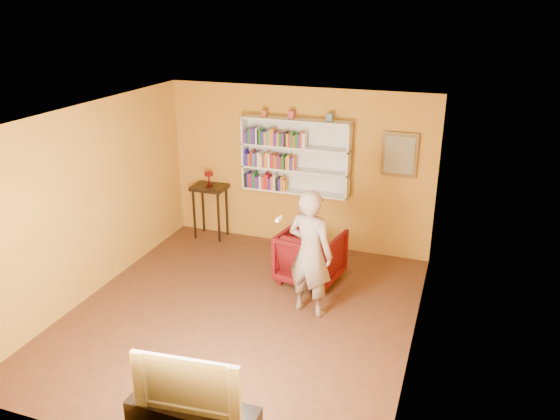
% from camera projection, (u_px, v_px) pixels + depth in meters
% --- Properties ---
extents(room_shell, '(5.30, 5.80, 2.88)m').
position_uv_depth(room_shell, '(239.00, 247.00, 7.00)').
color(room_shell, '#462616').
rests_on(room_shell, ground).
extents(bookshelf, '(1.80, 0.29, 1.23)m').
position_uv_depth(bookshelf, '(297.00, 156.00, 8.92)').
color(bookshelf, silver).
rests_on(bookshelf, room_shell).
extents(books_row_lower, '(0.72, 0.18, 0.27)m').
position_uv_depth(books_row_lower, '(265.00, 182.00, 9.14)').
color(books_row_lower, black).
rests_on(books_row_lower, bookshelf).
extents(books_row_middle, '(0.87, 0.19, 0.26)m').
position_uv_depth(books_row_middle, '(270.00, 160.00, 8.98)').
color(books_row_middle, '#2C229C').
rests_on(books_row_middle, bookshelf).
extents(books_row_upper, '(1.05, 0.19, 0.27)m').
position_uv_depth(books_row_upper, '(274.00, 138.00, 8.82)').
color(books_row_upper, '#53246C').
rests_on(books_row_upper, bookshelf).
extents(ornament_left, '(0.08, 0.08, 0.11)m').
position_uv_depth(ornament_left, '(264.00, 113.00, 8.79)').
color(ornament_left, '#9A4D2C').
rests_on(ornament_left, bookshelf).
extents(ornament_centre, '(0.09, 0.09, 0.13)m').
position_uv_depth(ornament_centre, '(291.00, 115.00, 8.64)').
color(ornament_centre, '#A4364A').
rests_on(ornament_centre, bookshelf).
extents(ornament_right, '(0.09, 0.09, 0.12)m').
position_uv_depth(ornament_right, '(330.00, 117.00, 8.45)').
color(ornament_right, '#496679').
rests_on(ornament_right, bookshelf).
extents(framed_painting, '(0.55, 0.05, 0.70)m').
position_uv_depth(framed_painting, '(400.00, 155.00, 8.40)').
color(framed_painting, brown).
rests_on(framed_painting, room_shell).
extents(console_table, '(0.59, 0.45, 0.96)m').
position_uv_depth(console_table, '(210.00, 195.00, 9.54)').
color(console_table, black).
rests_on(console_table, ground).
extents(ruby_lustre, '(0.17, 0.17, 0.26)m').
position_uv_depth(ruby_lustre, '(209.00, 175.00, 9.41)').
color(ruby_lustre, maroon).
rests_on(ruby_lustre, console_table).
extents(armchair, '(1.00, 1.02, 0.80)m').
position_uv_depth(armchair, '(311.00, 256.00, 8.15)').
color(armchair, '#43040B').
rests_on(armchair, ground).
extents(person, '(0.73, 0.57, 1.76)m').
position_uv_depth(person, '(310.00, 253.00, 7.13)').
color(person, '#756056').
rests_on(person, ground).
extents(game_remote, '(0.04, 0.15, 0.04)m').
position_uv_depth(game_remote, '(279.00, 219.00, 6.72)').
color(game_remote, white).
rests_on(game_remote, person).
extents(television, '(1.03, 0.23, 0.59)m').
position_uv_depth(television, '(190.00, 379.00, 4.97)').
color(television, black).
rests_on(television, tv_cabinet).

